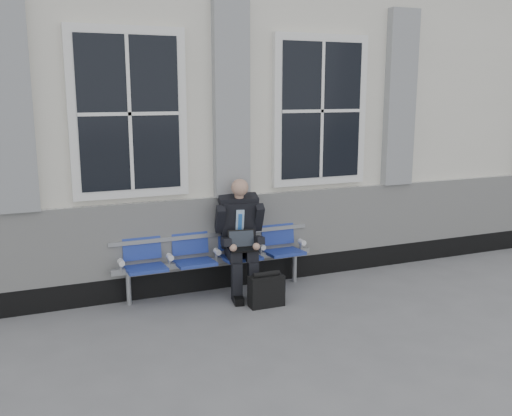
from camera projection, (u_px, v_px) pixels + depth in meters
name	position (u px, v px, depth m)	size (l,w,h in m)	color
ground	(351.00, 315.00, 6.49)	(70.00, 70.00, 0.00)	slate
station_building	(239.00, 109.00, 9.18)	(14.40, 4.40, 4.49)	silver
bench	(215.00, 250.00, 7.14)	(2.60, 0.47, 0.91)	#9EA0A3
businessman	(240.00, 232.00, 7.07)	(0.63, 0.84, 1.46)	black
briefcase	(266.00, 290.00, 6.73)	(0.42, 0.18, 0.43)	black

